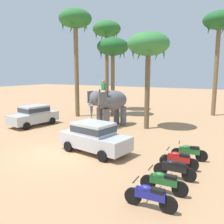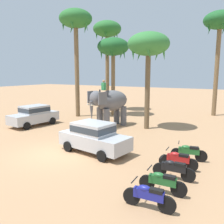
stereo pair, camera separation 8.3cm
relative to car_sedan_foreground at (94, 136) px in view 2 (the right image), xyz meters
The scene contains 14 objects.
ground_plane 2.44m from the car_sedan_foreground, 142.09° to the right, with size 120.00×120.00×0.00m, color tan.
car_sedan_foreground is the anchor object (origin of this frame).
car_parked_far_side 8.89m from the car_sedan_foreground, 159.01° to the left, with size 2.24×4.27×1.70m.
elephant_with_mahout 6.71m from the car_sedan_foreground, 112.91° to the left, with size 2.66×4.01×3.88m.
motorcycle_nearest_camera 6.11m from the car_sedan_foreground, 38.80° to the right, with size 1.80×0.55×0.94m.
motorcycle_second_in_row 5.50m from the car_sedan_foreground, 28.43° to the right, with size 1.80×0.55×0.94m.
motorcycle_mid_row 5.01m from the car_sedan_foreground, 13.95° to the right, with size 1.80×0.55×0.94m.
motorcycle_fourth_in_row 4.75m from the car_sedan_foreground, ahead, with size 1.80×0.55×0.94m.
motorcycle_far_in_row 5.11m from the car_sedan_foreground, 14.87° to the left, with size 1.78×0.61×0.94m.
palm_tree_behind_elephant 14.17m from the car_sedan_foreground, 132.52° to the left, with size 3.20×3.20×10.52m.
palm_tree_near_hut 18.43m from the car_sedan_foreground, 74.84° to the left, with size 3.20×3.20×10.47m.
palm_tree_left_of_road 13.22m from the car_sedan_foreground, 114.46° to the left, with size 3.20×3.20×7.94m.
palm_tree_far_back 8.80m from the car_sedan_foreground, 86.52° to the left, with size 3.20×3.20×7.51m.
palm_tree_leaning_seaward 17.11m from the car_sedan_foreground, 118.16° to the left, with size 3.20×3.20×10.24m.
Camera 2 is at (9.08, -9.27, 4.44)m, focal length 38.05 mm.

